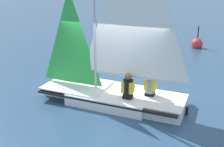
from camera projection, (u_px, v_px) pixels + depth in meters
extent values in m
plane|color=#2D4C6B|center=(112.00, 101.00, 9.11)|extent=(260.00, 260.00, 0.00)
cube|color=white|center=(112.00, 96.00, 9.05)|extent=(2.97, 2.99, 0.36)
cube|color=white|center=(64.00, 88.00, 9.70)|extent=(1.40, 1.41, 0.36)
cube|color=white|center=(167.00, 106.00, 8.40)|extent=(1.77, 1.76, 0.36)
cube|color=black|center=(112.00, 93.00, 9.01)|extent=(4.34, 4.43, 0.05)
cube|color=silver|center=(77.00, 85.00, 9.44)|extent=(2.55, 2.57, 0.04)
cylinder|color=#B7B7BC|center=(94.00, 5.00, 8.29)|extent=(0.08, 0.08, 5.38)
cylinder|color=#B7B7BC|center=(133.00, 76.00, 8.54)|extent=(1.80, 1.88, 0.07)
pyramid|color=green|center=(71.00, 38.00, 8.96)|extent=(1.11, 1.15, 3.04)
cube|color=black|center=(187.00, 111.00, 8.21)|extent=(0.08, 0.08, 0.25)
cube|color=black|center=(128.00, 102.00, 8.54)|extent=(0.37, 0.37, 0.45)
cylinder|color=black|center=(128.00, 87.00, 8.38)|extent=(0.42, 0.42, 0.50)
cube|color=yellow|center=(128.00, 87.00, 8.37)|extent=(0.42, 0.43, 0.35)
sphere|color=brown|center=(128.00, 77.00, 8.26)|extent=(0.22, 0.22, 0.22)
cube|color=black|center=(150.00, 99.00, 8.74)|extent=(0.37, 0.37, 0.45)
cylinder|color=gray|center=(150.00, 85.00, 8.58)|extent=(0.42, 0.42, 0.50)
cube|color=yellow|center=(150.00, 84.00, 8.57)|extent=(0.42, 0.43, 0.35)
sphere|color=tan|center=(151.00, 74.00, 8.46)|extent=(0.22, 0.22, 0.22)
sphere|color=red|center=(197.00, 44.00, 15.52)|extent=(0.62, 0.62, 0.62)
cylinder|color=black|center=(198.00, 33.00, 15.32)|extent=(0.06, 0.06, 0.76)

